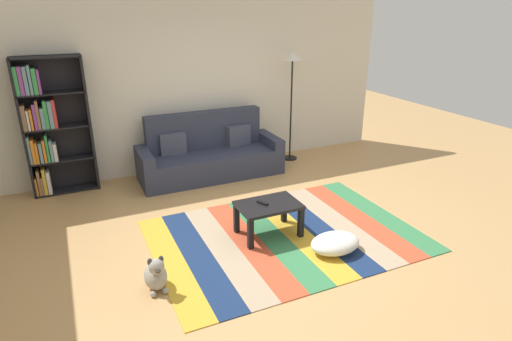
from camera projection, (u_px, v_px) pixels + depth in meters
name	position (u px, v px, depth m)	size (l,w,h in m)	color
ground_plane	(265.00, 229.00, 5.31)	(14.00, 14.00, 0.00)	tan
back_wall	(197.00, 87.00, 6.97)	(6.80, 0.10, 2.70)	silver
rug	(285.00, 235.00, 5.16)	(3.10, 2.20, 0.01)	gold
couch	(209.00, 155.00, 6.89)	(2.26, 0.80, 1.00)	#2D3347
bookshelf	(48.00, 126.00, 6.01)	(0.90, 0.28, 1.96)	black
coffee_table	(268.00, 209.00, 5.07)	(0.73, 0.50, 0.40)	black
pouf	(335.00, 243.00, 4.79)	(0.58, 0.42, 0.20)	white
dog	(156.00, 275.00, 4.15)	(0.22, 0.35, 0.40)	#9E998E
standing_lamp	(292.00, 70.00, 7.16)	(0.32, 0.32, 1.88)	black
tv_remote	(263.00, 203.00, 5.04)	(0.04, 0.15, 0.02)	black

